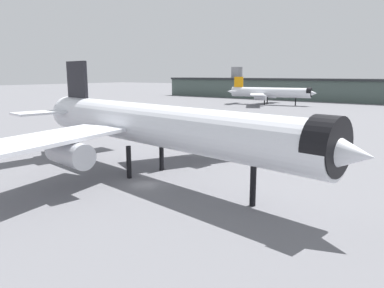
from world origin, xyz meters
The scene contains 4 objects.
ground centered at (0.00, 0.00, 0.00)m, with size 900.00×900.00×0.00m, color slate.
airliner_near_gate centered at (-1.35, 3.74, 7.49)m, with size 59.44×53.52×17.00m.
airliner_far_taxiway centered at (-38.21, 134.26, 5.90)m, with size 44.31×40.08×13.39m.
terminal_building centered at (-23.44, 177.95, 6.25)m, with size 210.16×33.63×19.17m.
Camera 1 is at (32.36, -36.46, 14.76)m, focal length 34.68 mm.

